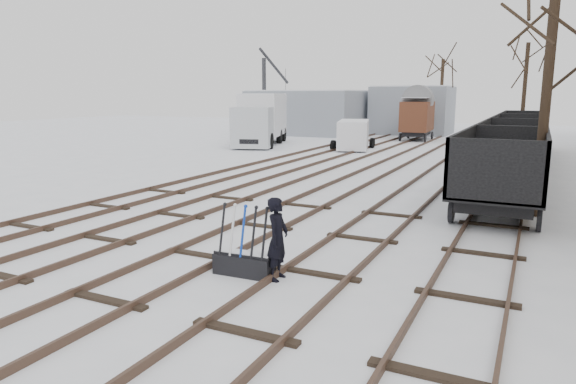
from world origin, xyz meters
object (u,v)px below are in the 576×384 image
panel_van (353,134)px  ground_frame (244,262)px  crane (265,111)px  freight_wagon_a (501,182)px  box_van_wagon (417,115)px  worker (278,239)px  lorry (260,119)px

panel_van → ground_frame: bearing=-91.9°
panel_van → crane: 16.39m
freight_wagon_a → panel_van: 19.22m
freight_wagon_a → box_van_wagon: (-8.09, 25.27, 1.02)m
worker → lorry: lorry is taller
crane → box_van_wagon: bearing=5.1°
worker → lorry: size_ratio=0.20×
lorry → box_van_wagon: bearing=25.8°
box_van_wagon → panel_van: 9.49m
box_van_wagon → panel_van: bearing=-107.8°
ground_frame → freight_wagon_a: freight_wagon_a is taller
freight_wagon_a → box_van_wagon: bearing=107.8°
box_van_wagon → lorry: 13.28m
worker → crane: 40.14m
worker → crane: size_ratio=0.22×
freight_wagon_a → box_van_wagon: 26.56m
box_van_wagon → crane: bearing=171.5°
freight_wagon_a → crane: bearing=130.8°
lorry → panel_van: bearing=-17.7°
panel_van → crane: size_ratio=0.60×
crane → worker: bearing=-50.9°
worker → box_van_wagon: bearing=3.3°
lorry → panel_van: 7.34m
lorry → crane: size_ratio=1.09×
box_van_wagon → lorry: lorry is taller
ground_frame → freight_wagon_a: (4.41, 8.63, 0.72)m
ground_frame → lorry: lorry is taller
freight_wagon_a → crane: 35.20m
panel_van → lorry: bearing=164.3°
box_van_wagon → freight_wagon_a: bearing=-75.6°
lorry → crane: (-5.27, 10.47, 0.16)m
freight_wagon_a → crane: crane is taller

